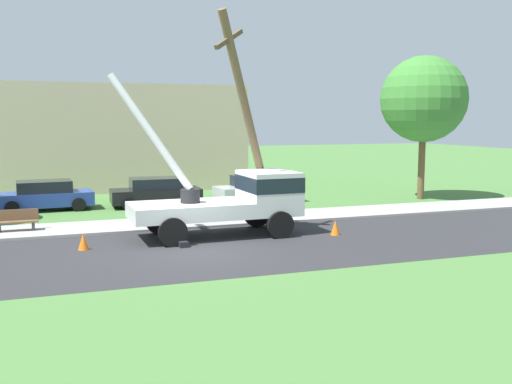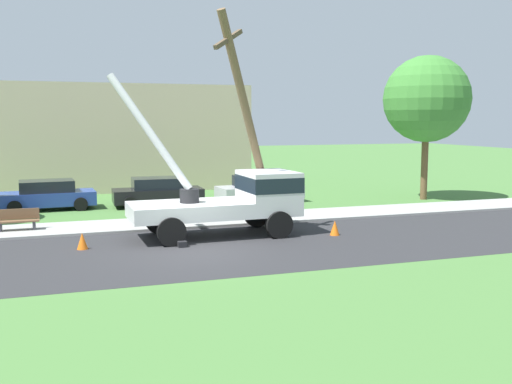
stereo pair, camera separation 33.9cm
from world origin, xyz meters
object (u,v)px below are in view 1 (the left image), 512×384
object	(u,v)px
leaning_utility_pole	(249,122)
park_bench	(16,221)
traffic_cone_behind	(83,242)
parked_sedan_blue	(45,196)
parked_sedan_black	(156,192)
parked_sedan_silver	(258,189)
traffic_cone_ahead	(335,228)
traffic_cone_curbside	(270,221)
roadside_tree_near	(424,99)
utility_truck	(236,197)

from	to	relation	value
leaning_utility_pole	park_bench	bearing A→B (deg)	165.76
traffic_cone_behind	parked_sedan_blue	xyz separation A→B (m)	(-1.26, 9.39, 0.43)
leaning_utility_pole	parked_sedan_blue	world-z (taller)	leaning_utility_pole
parked_sedan_black	parked_sedan_silver	bearing A→B (deg)	-4.91
traffic_cone_ahead	traffic_cone_curbside	bearing A→B (deg)	128.31
parked_sedan_blue	parked_sedan_black	world-z (taller)	same
parked_sedan_blue	parked_sedan_silver	bearing A→B (deg)	-4.72
parked_sedan_silver	parked_sedan_blue	bearing A→B (deg)	175.28
leaning_utility_pole	parked_sedan_silver	xyz separation A→B (m)	(2.83, 6.91, -3.51)
parked_sedan_black	roadside_tree_near	size ratio (longest dim) A/B	0.58
traffic_cone_curbside	parked_sedan_black	bearing A→B (deg)	114.39
leaning_utility_pole	traffic_cone_behind	bearing A→B (deg)	-165.72
parked_sedan_silver	traffic_cone_behind	bearing A→B (deg)	-137.14
traffic_cone_behind	roadside_tree_near	xyz separation A→B (m)	(18.01, 6.83, 5.08)
traffic_cone_ahead	parked_sedan_blue	distance (m)	14.33
parked_sedan_black	traffic_cone_behind	bearing A→B (deg)	-113.81
traffic_cone_curbside	parked_sedan_silver	bearing A→B (deg)	74.25
parked_sedan_blue	roadside_tree_near	world-z (taller)	roadside_tree_near
traffic_cone_behind	parked_sedan_silver	distance (m)	12.55
leaning_utility_pole	traffic_cone_ahead	world-z (taller)	leaning_utility_pole
leaning_utility_pole	roadside_tree_near	bearing A→B (deg)	24.09
park_bench	roadside_tree_near	bearing A→B (deg)	8.49
leaning_utility_pole	traffic_cone_curbside	bearing A→B (deg)	4.86
leaning_utility_pole	traffic_cone_behind	distance (m)	7.66
traffic_cone_behind	roadside_tree_near	bearing A→B (deg)	20.76
traffic_cone_behind	traffic_cone_curbside	distance (m)	7.46
leaning_utility_pole	parked_sedan_blue	distance (m)	11.44
leaning_utility_pole	roadside_tree_near	distance (m)	12.81
roadside_tree_near	parked_sedan_black	bearing A→B (deg)	171.28
utility_truck	traffic_cone_ahead	world-z (taller)	utility_truck
parked_sedan_black	park_bench	distance (m)	8.09
traffic_cone_behind	parked_sedan_black	xyz separation A→B (m)	(3.96, 8.98, 0.43)
utility_truck	parked_sedan_blue	bearing A→B (deg)	128.55
parked_sedan_blue	parked_sedan_silver	xyz separation A→B (m)	(10.45, -0.86, 0.00)
utility_truck	roadside_tree_near	xyz separation A→B (m)	(12.42, 6.03, 3.96)
parked_sedan_silver	leaning_utility_pole	bearing A→B (deg)	-112.27
leaning_utility_pole	traffic_cone_ahead	bearing A→B (deg)	-39.04
parked_sedan_blue	park_bench	world-z (taller)	parked_sedan_blue
leaning_utility_pole	traffic_cone_ahead	xyz separation A→B (m)	(2.68, -2.17, -3.94)
parked_sedan_blue	parked_sedan_silver	distance (m)	10.49
utility_truck	parked_sedan_black	xyz separation A→B (m)	(-1.63, 8.19, -0.70)
traffic_cone_ahead	park_bench	distance (m)	12.10
utility_truck	parked_sedan_black	bearing A→B (deg)	101.26
parked_sedan_black	roadside_tree_near	xyz separation A→B (m)	(14.04, -2.15, 4.65)
traffic_cone_ahead	roadside_tree_near	xyz separation A→B (m)	(8.96, 7.38, 5.08)
parked_sedan_blue	parked_sedan_silver	world-z (taller)	same
traffic_cone_ahead	traffic_cone_curbside	distance (m)	2.87
utility_truck	parked_sedan_silver	xyz separation A→B (m)	(3.60, 7.74, -0.70)
leaning_utility_pole	traffic_cone_ahead	distance (m)	5.24
leaning_utility_pole	utility_truck	bearing A→B (deg)	-133.04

